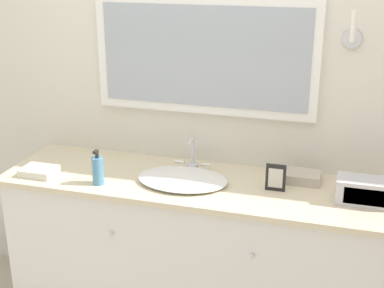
{
  "coord_description": "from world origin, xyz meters",
  "views": [
    {
      "loc": [
        0.69,
        -2.08,
        1.96
      ],
      "look_at": [
        -0.02,
        0.3,
        1.05
      ],
      "focal_mm": 50.0,
      "sensor_mm": 36.0,
      "label": 1
    }
  ],
  "objects": [
    {
      "name": "soap_bottle",
      "position": [
        -0.46,
        0.14,
        0.93
      ],
      "size": [
        0.06,
        0.06,
        0.18
      ],
      "color": "teal",
      "rests_on": "vanity_counter"
    },
    {
      "name": "appliance_box",
      "position": [
        0.82,
        0.29,
        0.91
      ],
      "size": [
        0.26,
        0.14,
        0.12
      ],
      "color": "#BCBCC1",
      "rests_on": "vanity_counter"
    },
    {
      "name": "vanity_counter",
      "position": [
        0.0,
        0.3,
        0.43
      ],
      "size": [
        2.0,
        0.57,
        0.85
      ],
      "color": "silver",
      "rests_on": "ground_plane"
    },
    {
      "name": "sink_basin",
      "position": [
        -0.06,
        0.28,
        0.87
      ],
      "size": [
        0.46,
        0.38,
        0.18
      ],
      "color": "white",
      "rests_on": "vanity_counter"
    },
    {
      "name": "hand_towel_near_sink",
      "position": [
        0.52,
        0.45,
        0.88
      ],
      "size": [
        0.18,
        0.14,
        0.05
      ],
      "color": "#B7A899",
      "rests_on": "vanity_counter"
    },
    {
      "name": "wall_back",
      "position": [
        -0.0,
        0.62,
        1.28
      ],
      "size": [
        8.0,
        0.18,
        2.55
      ],
      "color": "silver",
      "rests_on": "ground_plane"
    },
    {
      "name": "picture_frame",
      "position": [
        0.4,
        0.31,
        0.92
      ],
      "size": [
        0.1,
        0.01,
        0.14
      ],
      "color": "black",
      "rests_on": "vanity_counter"
    },
    {
      "name": "hand_towel_far_corner",
      "position": [
        -0.81,
        0.15,
        0.87
      ],
      "size": [
        0.18,
        0.14,
        0.04
      ],
      "color": "silver",
      "rests_on": "vanity_counter"
    }
  ]
}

